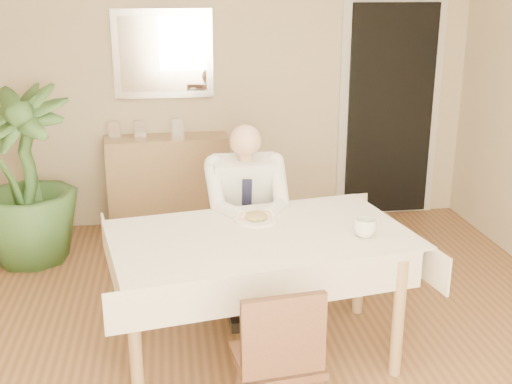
{
  "coord_description": "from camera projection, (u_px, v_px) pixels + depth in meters",
  "views": [
    {
      "loc": [
        -0.49,
        -3.22,
        2.11
      ],
      "look_at": [
        0.0,
        0.35,
        0.95
      ],
      "focal_mm": 45.0,
      "sensor_mm": 36.0,
      "label": 1
    }
  ],
  "objects": [
    {
      "name": "room",
      "position": [
        265.0,
        149.0,
        3.34
      ],
      "size": [
        5.0,
        5.02,
        2.6
      ],
      "color": "brown",
      "rests_on": "ground"
    },
    {
      "name": "doorway",
      "position": [
        390.0,
        111.0,
        5.96
      ],
      "size": [
        0.96,
        0.07,
        2.1
      ],
      "color": "beige",
      "rests_on": "ground"
    },
    {
      "name": "mirror",
      "position": [
        163.0,
        54.0,
        5.53
      ],
      "size": [
        0.86,
        0.04,
        0.76
      ],
      "color": "silver",
      "rests_on": "room"
    },
    {
      "name": "dining_table",
      "position": [
        260.0,
        247.0,
        3.71
      ],
      "size": [
        1.89,
        1.31,
        0.75
      ],
      "rotation": [
        0.0,
        0.0,
        0.18
      ],
      "color": "#98734D",
      "rests_on": "ground"
    },
    {
      "name": "chair_far",
      "position": [
        243.0,
        220.0,
        4.59
      ],
      "size": [
        0.43,
        0.43,
        0.9
      ],
      "rotation": [
        0.0,
        0.0,
        -0.01
      ],
      "color": "#422919",
      "rests_on": "ground"
    },
    {
      "name": "chair_near",
      "position": [
        279.0,
        357.0,
        2.99
      ],
      "size": [
        0.43,
        0.44,
        0.82
      ],
      "rotation": [
        0.0,
        0.0,
        0.12
      ],
      "color": "#422919",
      "rests_on": "ground"
    },
    {
      "name": "seated_man",
      "position": [
        248.0,
        210.0,
        4.26
      ],
      "size": [
        0.48,
        0.72,
        1.24
      ],
      "color": "white",
      "rests_on": "ground"
    },
    {
      "name": "plate",
      "position": [
        256.0,
        220.0,
        3.88
      ],
      "size": [
        0.26,
        0.26,
        0.02
      ],
      "primitive_type": "cylinder",
      "color": "white",
      "rests_on": "dining_table"
    },
    {
      "name": "food",
      "position": [
        256.0,
        216.0,
        3.87
      ],
      "size": [
        0.14,
        0.14,
        0.06
      ],
      "primitive_type": "ellipsoid",
      "color": "olive",
      "rests_on": "dining_table"
    },
    {
      "name": "knife",
      "position": [
        264.0,
        220.0,
        3.82
      ],
      "size": [
        0.01,
        0.13,
        0.01
      ],
      "primitive_type": "cylinder",
      "rotation": [
        1.57,
        0.0,
        0.0
      ],
      "color": "silver",
      "rests_on": "dining_table"
    },
    {
      "name": "fork",
      "position": [
        251.0,
        221.0,
        3.81
      ],
      "size": [
        0.01,
        0.13,
        0.01
      ],
      "primitive_type": "cylinder",
      "rotation": [
        1.57,
        0.0,
        0.0
      ],
      "color": "silver",
      "rests_on": "dining_table"
    },
    {
      "name": "coffee_mug",
      "position": [
        365.0,
        228.0,
        3.63
      ],
      "size": [
        0.17,
        0.17,
        0.1
      ],
      "primitive_type": "imported",
      "rotation": [
        0.0,
        0.0,
        0.34
      ],
      "color": "white",
      "rests_on": "dining_table"
    },
    {
      "name": "sideboard",
      "position": [
        169.0,
        183.0,
        5.73
      ],
      "size": [
        1.08,
        0.43,
        0.85
      ],
      "primitive_type": "cube",
      "rotation": [
        0.0,
        0.0,
        0.06
      ],
      "color": "#98734D",
      "rests_on": "ground"
    },
    {
      "name": "photo_frame_left",
      "position": [
        114.0,
        130.0,
        5.54
      ],
      "size": [
        0.1,
        0.02,
        0.14
      ],
      "primitive_type": "cube",
      "color": "silver",
      "rests_on": "sideboard"
    },
    {
      "name": "photo_frame_center",
      "position": [
        140.0,
        129.0,
        5.6
      ],
      "size": [
        0.1,
        0.02,
        0.14
      ],
      "primitive_type": "cube",
      "color": "silver",
      "rests_on": "sideboard"
    },
    {
      "name": "photo_frame_right",
      "position": [
        178.0,
        127.0,
        5.67
      ],
      "size": [
        0.1,
        0.02,
        0.14
      ],
      "primitive_type": "cube",
      "color": "silver",
      "rests_on": "sideboard"
    },
    {
      "name": "potted_palm",
      "position": [
        25.0,
        177.0,
        4.98
      ],
      "size": [
        1.03,
        1.03,
        1.39
      ],
      "primitive_type": "imported",
      "rotation": [
        0.0,
        0.0,
        -0.42
      ],
      "color": "#365E2A",
      "rests_on": "ground"
    }
  ]
}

